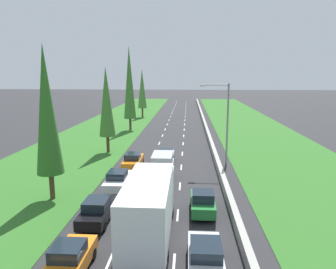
# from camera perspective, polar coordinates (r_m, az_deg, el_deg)

# --- Properties ---
(ground_plane) EXTENTS (300.00, 300.00, 0.00)m
(ground_plane) POSITION_cam_1_polar(r_m,az_deg,el_deg) (61.21, 1.32, 1.38)
(ground_plane) COLOR #28282B
(ground_plane) RESTS_ON ground
(grass_verge_left) EXTENTS (14.00, 140.00, 0.04)m
(grass_verge_left) POSITION_cam_1_polar(r_m,az_deg,el_deg) (62.98, -10.26, 1.50)
(grass_verge_left) COLOR #2D6623
(grass_verge_left) RESTS_ON ground
(grass_verge_right) EXTENTS (14.00, 140.00, 0.04)m
(grass_verge_right) POSITION_cam_1_polar(r_m,az_deg,el_deg) (62.31, 14.62, 1.22)
(grass_verge_right) COLOR #2D6623
(grass_verge_right) RESTS_ON ground
(median_barrier) EXTENTS (0.44, 120.00, 0.85)m
(median_barrier) POSITION_cam_1_polar(r_m,az_deg,el_deg) (61.18, 6.66, 1.71)
(median_barrier) COLOR #9E9B93
(median_barrier) RESTS_ON ground
(lane_markings) EXTENTS (3.64, 116.00, 0.01)m
(lane_markings) POSITION_cam_1_polar(r_m,az_deg,el_deg) (61.20, 1.32, 1.39)
(lane_markings) COLOR white
(lane_markings) RESTS_ON ground
(orange_hatchback_left_lane) EXTENTS (1.74, 3.90, 1.72)m
(orange_hatchback_left_lane) POSITION_cam_1_polar(r_m,az_deg,el_deg) (17.86, -17.12, -20.49)
(orange_hatchback_left_lane) COLOR orange
(orange_hatchback_left_lane) RESTS_ON ground
(black_sedan_left_lane) EXTENTS (1.82, 4.50, 1.64)m
(black_sedan_left_lane) POSITION_cam_1_polar(r_m,az_deg,el_deg) (22.87, -12.56, -13.10)
(black_sedan_left_lane) COLOR black
(black_sedan_left_lane) RESTS_ON ground
(white_sedan_left_lane) EXTENTS (1.82, 4.50, 1.64)m
(white_sedan_left_lane) POSITION_cam_1_polar(r_m,az_deg,el_deg) (28.62, -9.00, -8.03)
(white_sedan_left_lane) COLOR white
(white_sedan_left_lane) RESTS_ON ground
(orange_sedan_left_lane) EXTENTS (1.82, 4.50, 1.64)m
(orange_sedan_left_lane) POSITION_cam_1_polar(r_m,az_deg,el_deg) (34.57, -6.28, -4.66)
(orange_sedan_left_lane) COLOR orange
(orange_sedan_left_lane) RESTS_ON ground
(white_box_truck_centre_lane) EXTENTS (2.46, 9.40, 4.18)m
(white_box_truck_centre_lane) POSITION_cam_1_polar(r_m,az_deg,el_deg) (19.30, -3.23, -13.03)
(white_box_truck_centre_lane) COLOR black
(white_box_truck_centre_lane) RESTS_ON ground
(silver_sedan_right_lane) EXTENTS (1.82, 4.50, 1.64)m
(silver_sedan_right_lane) POSITION_cam_1_polar(r_m,az_deg,el_deg) (17.40, 6.74, -21.05)
(silver_sedan_right_lane) COLOR silver
(silver_sedan_right_lane) RESTS_ON ground
(silver_van_centre_lane) EXTENTS (1.96, 4.90, 2.82)m
(silver_van_centre_lane) POSITION_cam_1_polar(r_m,az_deg,el_deg) (29.53, -0.99, -6.10)
(silver_van_centre_lane) COLOR silver
(silver_van_centre_lane) RESTS_ON ground
(green_hatchback_right_lane) EXTENTS (1.74, 3.90, 1.72)m
(green_hatchback_right_lane) POSITION_cam_1_polar(r_m,az_deg,el_deg) (23.67, 6.23, -11.98)
(green_hatchback_right_lane) COLOR #237A33
(green_hatchback_right_lane) RESTS_ON ground
(silver_sedan_centre_lane) EXTENTS (1.82, 4.50, 1.64)m
(silver_sedan_centre_lane) POSITION_cam_1_polar(r_m,az_deg,el_deg) (36.03, -0.44, -3.96)
(silver_sedan_centre_lane) COLOR silver
(silver_sedan_centre_lane) RESTS_ON ground
(poplar_tree_second) EXTENTS (2.11, 2.11, 12.32)m
(poplar_tree_second) POSITION_cam_1_polar(r_m,az_deg,el_deg) (26.26, -20.94, 4.03)
(poplar_tree_second) COLOR #4C3823
(poplar_tree_second) RESTS_ON ground
(poplar_tree_third) EXTENTS (2.07, 2.07, 10.94)m
(poplar_tree_third) POSITION_cam_1_polar(r_m,az_deg,el_deg) (40.87, -10.98, 5.73)
(poplar_tree_third) COLOR #4C3823
(poplar_tree_third) RESTS_ON ground
(poplar_tree_fourth) EXTENTS (2.17, 2.17, 14.82)m
(poplar_tree_fourth) POSITION_cam_1_polar(r_m,az_deg,el_deg) (56.96, -6.93, 9.17)
(poplar_tree_fourth) COLOR #4C3823
(poplar_tree_fourth) RESTS_ON ground
(poplar_tree_fifth) EXTENTS (2.08, 2.08, 11.15)m
(poplar_tree_fifth) POSITION_cam_1_polar(r_m,az_deg,el_deg) (74.66, -4.66, 8.16)
(poplar_tree_fifth) COLOR #4C3823
(poplar_tree_fifth) RESTS_ON ground
(street_light_mast) EXTENTS (3.20, 0.28, 9.00)m
(street_light_mast) POSITION_cam_1_polar(r_m,az_deg,el_deg) (35.06, 10.08, 2.84)
(street_light_mast) COLOR gray
(street_light_mast) RESTS_ON ground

